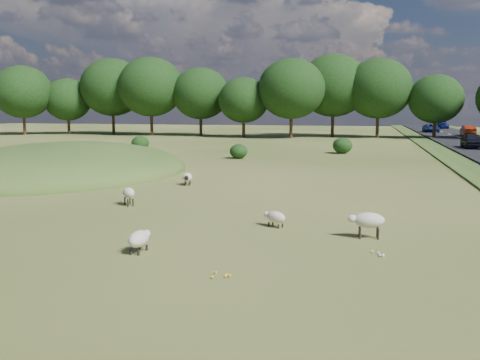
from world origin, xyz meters
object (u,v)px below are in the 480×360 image
Objects in this scene: sheep_0 at (187,177)px; car_0 at (468,130)px; sheep_2 at (128,193)px; car_4 at (431,128)px; sheep_5 at (139,239)px; car_2 at (443,125)px; sheep_3 at (275,217)px; sheep_4 at (368,220)px; car_3 at (472,141)px.

sheep_0 is 0.28× the size of car_0.
car_4 is (20.72, 68.27, 0.36)m from sheep_2.
car_4 is at bearing -9.54° from sheep_5.
sheep_5 is 92.96m from car_2.
sheep_3 is at bearing -149.96° from sheep_2.
sheep_4 is at bearing -148.56° from sheep_2.
sheep_2 is 0.22× the size of car_4.
car_2 is (23.94, 76.98, 0.50)m from sheep_0.
sheep_4 is (10.37, -3.77, 0.06)m from sheep_2.
sheep_2 is 0.88× the size of sheep_4.
car_0 is at bearing 141.60° from sheep_0.
car_2 is at bearing 85.52° from car_3.
car_4 is (-3.80, 9.57, -0.05)m from car_0.
sheep_5 is (-3.47, -4.33, 0.05)m from sheep_3.
sheep_4 is at bearing -162.06° from sheep_3.
car_2 reaches higher than sheep_2.
sheep_2 is 11.04m from sheep_4.
car_2 is (24.52, 83.48, 0.37)m from sheep_2.
car_3 is (-3.80, -48.53, 0.05)m from car_2.
car_4 reaches higher than sheep_5.
car_0 is (24.52, 58.70, 0.41)m from sheep_2.
sheep_4 is 0.29× the size of car_3.
sheep_0 is at bearing -108.05° from car_4.
sheep_2 is 1.07× the size of sheep_3.
sheep_5 is (-6.78, -3.32, -0.19)m from sheep_4.
sheep_5 is 0.27× the size of car_0.
sheep_0 is 1.00× the size of sheep_4.
sheep_2 is 40.63m from car_3.
sheep_4 is 7.55m from sheep_5.
sheep_4 is 88.39m from car_2.
car_2 is (17.45, 86.24, 0.56)m from sheep_3.
sheep_3 is 63.90m from car_0.
car_0 is at bearing -61.24° from sheep_2.
car_2 reaches higher than car_4.
car_3 reaches higher than sheep_2.
sheep_2 is at bearing 67.33° from car_0.
sheep_4 is at bearing -98.17° from car_4.
sheep_3 is (7.06, -2.77, -0.19)m from sheep_2.
car_0 is at bearing -70.99° from sheep_3.
sheep_5 is 69.04m from car_0.
sheep_5 is at bearing 22.20° from sheep_4.
sheep_5 is 45.39m from car_3.
sheep_2 is at bearing -23.89° from sheep_4.
sheep_2 is (-0.58, -6.50, 0.13)m from sheep_0.
car_4 is at bearing 75.97° from car_2.
sheep_2 is 87.00m from car_2.
sheep_2 is at bearing -18.87° from sheep_0.
car_4 is (20.14, 61.77, 0.49)m from sheep_0.
sheep_3 is at bearing -35.45° from sheep_5.
sheep_3 is at bearing -109.90° from car_3.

